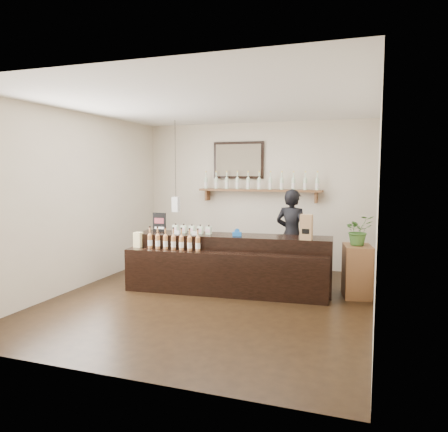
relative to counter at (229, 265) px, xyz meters
name	(u,v)px	position (x,y,z in m)	size (l,w,h in m)	color
ground	(210,300)	(-0.09, -0.58, -0.41)	(5.00, 5.00, 0.00)	black
room_shell	(210,183)	(-0.09, -0.58, 1.29)	(5.00, 5.00, 5.00)	beige
back_wall_decor	(247,177)	(-0.24, 1.79, 1.35)	(2.66, 0.96, 1.69)	brown
counter	(229,265)	(0.00, 0.00, 0.00)	(3.14, 1.09, 1.02)	black
promo_sign	(159,222)	(-1.23, 0.05, 0.62)	(0.23, 0.04, 0.32)	black
paper_bag	(306,227)	(1.19, 0.02, 0.65)	(0.18, 0.14, 0.37)	#986B49
tape_dispenser	(237,233)	(0.12, 0.03, 0.50)	(0.14, 0.07, 0.12)	blue
side_cabinet	(357,271)	(1.91, 0.33, -0.02)	(0.48, 0.60, 0.78)	brown
potted_plant	(358,230)	(1.91, 0.33, 0.59)	(0.40, 0.35, 0.45)	#3B6829
shopkeeper	(292,229)	(0.80, 0.97, 0.48)	(0.65, 0.43, 1.78)	black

